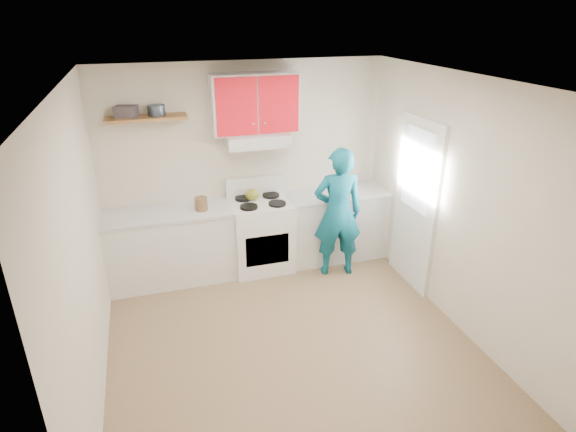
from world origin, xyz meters
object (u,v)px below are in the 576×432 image
object	(u,v)px
stove	(261,235)
tin	(156,110)
crock	(201,205)
person	(338,213)
kettle	(252,194)

from	to	relation	value
stove	tin	size ratio (longest dim) A/B	4.75
crock	person	world-z (taller)	person
tin	crock	world-z (taller)	tin
tin	person	distance (m)	2.45
stove	tin	bearing A→B (deg)	170.45
kettle	person	world-z (taller)	person
kettle	tin	bearing A→B (deg)	170.78
kettle	crock	bearing A→B (deg)	-171.74
stove	crock	world-z (taller)	crock
stove	tin	world-z (taller)	tin
stove	kettle	bearing A→B (deg)	129.63
person	crock	bearing A→B (deg)	-2.45
crock	stove	bearing A→B (deg)	3.73
tin	person	world-z (taller)	tin
kettle	stove	bearing A→B (deg)	-54.50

